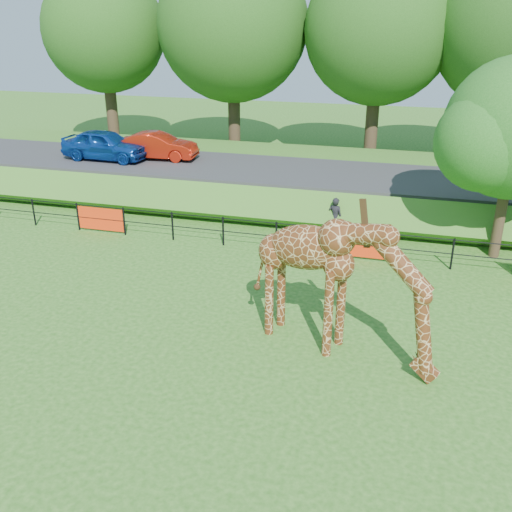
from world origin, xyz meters
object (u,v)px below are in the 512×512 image
(giraffe, at_px, (342,286))
(car_red, at_px, (157,146))
(visitor, at_px, (335,217))
(car_blue, at_px, (105,145))

(giraffe, distance_m, car_red, 16.26)
(giraffe, bearing_deg, car_red, 150.05)
(giraffe, height_order, visitor, giraffe)
(car_blue, distance_m, car_red, 2.46)
(car_blue, height_order, car_red, car_blue)
(giraffe, bearing_deg, car_blue, 157.62)
(car_red, relative_size, visitor, 2.47)
(car_red, xyz_separation_m, visitor, (9.24, -4.39, -1.28))
(car_blue, xyz_separation_m, visitor, (11.56, -3.60, -1.36))
(giraffe, height_order, car_red, giraffe)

